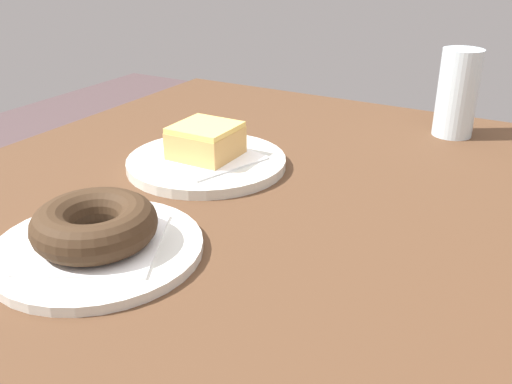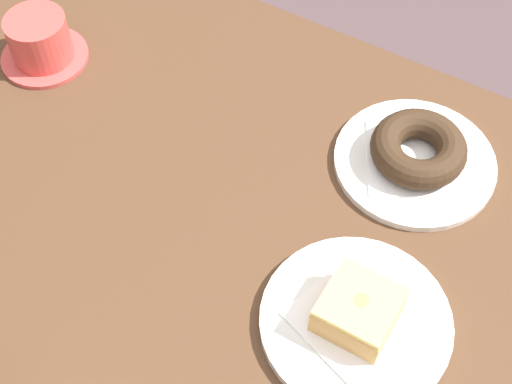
% 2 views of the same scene
% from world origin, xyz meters
% --- Properties ---
extents(table, '(1.03, 0.83, 0.78)m').
position_xyz_m(table, '(0.00, 0.00, 0.65)').
color(table, '#4D321F').
rests_on(table, ground_plane).
extents(plate_glazed_square, '(0.22, 0.22, 0.01)m').
position_xyz_m(plate_glazed_square, '(-0.20, -0.00, 0.79)').
color(plate_glazed_square, silver).
rests_on(plate_glazed_square, table).
extents(napkin_glazed_square, '(0.15, 0.15, 0.00)m').
position_xyz_m(napkin_glazed_square, '(-0.20, -0.00, 0.79)').
color(napkin_glazed_square, white).
rests_on(napkin_glazed_square, plate_glazed_square).
extents(donut_glazed_square, '(0.08, 0.08, 0.04)m').
position_xyz_m(donut_glazed_square, '(-0.20, -0.00, 0.82)').
color(donut_glazed_square, tan).
rests_on(donut_glazed_square, napkin_glazed_square).
extents(plate_chocolate_ring, '(0.21, 0.21, 0.01)m').
position_xyz_m(plate_chocolate_ring, '(-0.17, -0.24, 0.79)').
color(plate_chocolate_ring, silver).
rests_on(plate_chocolate_ring, table).
extents(napkin_chocolate_ring, '(0.17, 0.17, 0.00)m').
position_xyz_m(napkin_chocolate_ring, '(-0.17, -0.24, 0.79)').
color(napkin_chocolate_ring, white).
rests_on(napkin_chocolate_ring, plate_chocolate_ring).
extents(donut_chocolate_ring, '(0.12, 0.12, 0.04)m').
position_xyz_m(donut_chocolate_ring, '(-0.17, -0.24, 0.81)').
color(donut_chocolate_ring, '#362516').
rests_on(donut_chocolate_ring, napkin_chocolate_ring).
extents(water_glass, '(0.06, 0.06, 0.13)m').
position_xyz_m(water_glass, '(0.06, 0.30, 0.85)').
color(water_glass, silver).
rests_on(water_glass, table).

